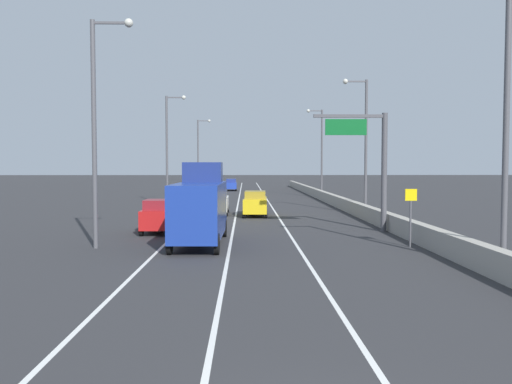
% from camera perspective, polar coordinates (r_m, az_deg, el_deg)
% --- Properties ---
extents(ground_plane, '(320.00, 320.00, 0.00)m').
position_cam_1_polar(ground_plane, '(71.27, -0.21, -0.48)').
color(ground_plane, '#2D2D30').
extents(lane_stripe_left, '(0.16, 130.00, 0.00)m').
position_cam_1_polar(lane_stripe_left, '(62.42, -5.13, -0.96)').
color(lane_stripe_left, silver).
rests_on(lane_stripe_left, ground_plane).
extents(lane_stripe_center, '(0.16, 130.00, 0.00)m').
position_cam_1_polar(lane_stripe_center, '(62.28, -1.91, -0.96)').
color(lane_stripe_center, silver).
rests_on(lane_stripe_center, ground_plane).
extents(lane_stripe_right, '(0.16, 130.00, 0.00)m').
position_cam_1_polar(lane_stripe_right, '(62.33, 1.30, -0.96)').
color(lane_stripe_right, silver).
rests_on(lane_stripe_right, ground_plane).
extents(jersey_barrier_right, '(0.60, 120.00, 1.10)m').
position_cam_1_polar(jersey_barrier_right, '(48.20, 10.05, -1.48)').
color(jersey_barrier_right, '#9E998E').
rests_on(jersey_barrier_right, ground_plane).
extents(overhead_sign_gantry, '(4.68, 0.36, 7.50)m').
position_cam_1_polar(overhead_sign_gantry, '(33.82, 12.59, 3.73)').
color(overhead_sign_gantry, '#47474C').
rests_on(overhead_sign_gantry, ground_plane).
extents(speed_advisory_sign, '(0.60, 0.11, 3.00)m').
position_cam_1_polar(speed_advisory_sign, '(27.97, 16.49, -2.21)').
color(speed_advisory_sign, '#4C4C51').
rests_on(speed_advisory_sign, ground_plane).
extents(lamp_post_right_near, '(2.14, 0.44, 11.51)m').
position_cam_1_polar(lamp_post_right_near, '(23.01, 25.11, 8.43)').
color(lamp_post_right_near, '#4C4C51').
rests_on(lamp_post_right_near, ground_plane).
extents(lamp_post_right_second, '(2.14, 0.44, 11.51)m').
position_cam_1_polar(lamp_post_right_second, '(45.54, 11.61, 5.77)').
color(lamp_post_right_second, '#4C4C51').
rests_on(lamp_post_right_second, ground_plane).
extents(lamp_post_right_third, '(2.14, 0.44, 11.51)m').
position_cam_1_polar(lamp_post_right_third, '(68.91, 7.00, 4.82)').
color(lamp_post_right_third, '#4C4C51').
rests_on(lamp_post_right_third, ground_plane).
extents(lamp_post_left_near, '(2.14, 0.44, 11.51)m').
position_cam_1_polar(lamp_post_left_near, '(27.65, -16.78, 7.61)').
color(lamp_post_left_near, '#4C4C51').
rests_on(lamp_post_left_near, ground_plane).
extents(lamp_post_left_mid, '(2.14, 0.44, 11.51)m').
position_cam_1_polar(lamp_post_left_mid, '(55.75, -9.45, 5.25)').
color(lamp_post_left_mid, '#4C4C51').
rests_on(lamp_post_left_mid, ground_plane).
extents(lamp_post_left_far, '(2.14, 0.44, 11.51)m').
position_cam_1_polar(lamp_post_left_far, '(84.05, -6.18, 4.47)').
color(lamp_post_left_far, '#4C4C51').
rests_on(lamp_post_left_far, ground_plane).
extents(car_red_0, '(1.99, 4.05, 2.09)m').
position_cam_1_polar(car_red_0, '(33.21, -10.47, -2.60)').
color(car_red_0, red).
rests_on(car_red_0, ground_plane).
extents(car_yellow_1, '(2.12, 4.80, 2.10)m').
position_cam_1_polar(car_yellow_1, '(43.42, -0.08, -1.26)').
color(car_yellow_1, gold).
rests_on(car_yellow_1, ground_plane).
extents(car_blue_2, '(1.92, 4.76, 1.99)m').
position_cam_1_polar(car_blue_2, '(87.48, -2.72, 0.80)').
color(car_blue_2, '#1E389E').
rests_on(car_blue_2, ground_plane).
extents(car_white_3, '(1.86, 4.49, 2.10)m').
position_cam_1_polar(car_white_3, '(45.10, -4.20, -1.12)').
color(car_white_3, white).
rests_on(car_white_3, ground_plane).
extents(box_truck, '(2.60, 7.61, 4.38)m').
position_cam_1_polar(box_truck, '(27.92, -6.10, -1.63)').
color(box_truck, navy).
rests_on(box_truck, ground_plane).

